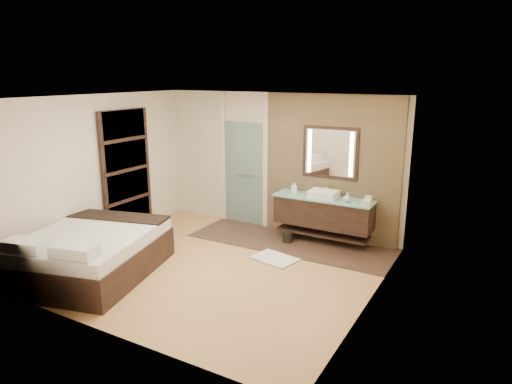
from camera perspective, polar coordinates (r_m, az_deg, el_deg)
The scene contains 15 objects.
floor at distance 7.53m, azimuth -5.12°, elevation -9.31°, with size 5.00×5.00×0.00m, color #AF8449.
tile_strip at distance 8.54m, azimuth 4.34°, elevation -6.29°, with size 3.80×1.30×0.01m, color #36251D.
stone_wall at distance 8.53m, azimuth 9.31°, elevation 2.94°, with size 2.60×0.08×2.70m, color tan.
vanity at distance 8.45m, azimuth 8.41°, elevation -2.52°, with size 1.85×0.55×0.88m.
mirror_unit at distance 8.43m, azimuth 9.26°, elevation 4.88°, with size 1.06×0.04×0.96m.
frosted_door at distance 9.34m, azimuth -1.47°, elevation 2.85°, with size 1.10×0.12×2.70m.
shoji_partition at distance 9.11m, azimuth -15.85°, elevation 2.41°, with size 0.06×1.20×2.40m.
bed at distance 7.56m, azimuth -19.90°, elevation -7.19°, with size 2.24×2.56×0.84m.
bath_mat at distance 7.79m, azimuth 2.34°, elevation -8.29°, with size 0.72×0.50×0.02m, color white.
waste_bin at distance 8.51m, azimuth 3.98°, elevation -5.61°, with size 0.18×0.18×0.22m, color black.
tissue_box at distance 7.99m, azimuth 13.61°, elevation -1.29°, with size 0.12×0.12×0.10m, color silver.
soap_bottle_a at distance 8.49m, azimuth 4.88°, elevation 0.44°, with size 0.09×0.09×0.22m, color white.
soap_bottle_b at distance 8.67m, azimuth 4.70°, elevation 0.59°, with size 0.08×0.08×0.18m, color #B2B2B2.
soap_bottle_c at distance 8.12m, azimuth 11.34°, elevation -0.66°, with size 0.13×0.13×0.17m, color #A7D2D0.
cup at distance 8.23m, azimuth 13.88°, elevation -0.82°, with size 0.13×0.13×0.10m, color white.
Camera 1 is at (3.94, -5.66, 3.04)m, focal length 32.00 mm.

